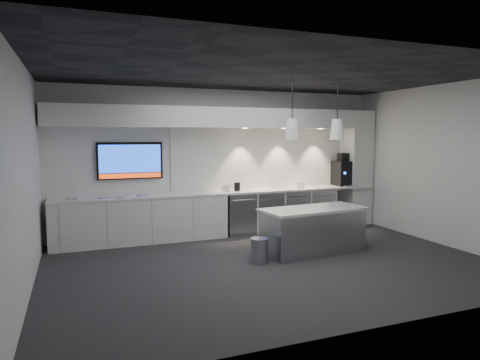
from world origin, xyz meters
name	(u,v)px	position (x,y,z in m)	size (l,w,h in m)	color
floor	(272,263)	(0.00, 0.00, 0.00)	(7.00, 7.00, 0.00)	#2A2A2C
ceiling	(274,73)	(0.00, 0.00, 3.00)	(7.00, 7.00, 0.00)	black
wall_back	(222,161)	(0.00, 2.50, 1.50)	(7.00, 7.00, 0.00)	white
wall_front	(378,189)	(0.00, -2.50, 1.50)	(7.00, 7.00, 0.00)	white
wall_left	(26,179)	(-3.50, 0.00, 1.50)	(7.00, 7.00, 0.00)	white
wall_right	(442,165)	(3.50, 0.00, 1.50)	(7.00, 7.00, 0.00)	white
back_counter	(227,192)	(0.00, 2.17, 0.88)	(6.80, 0.65, 0.04)	silver
left_base_cabinets	(141,220)	(-1.75, 2.17, 0.43)	(3.30, 0.63, 0.86)	white
fridge_unit_a	(238,213)	(0.25, 2.17, 0.42)	(0.60, 0.61, 0.85)	#93959B
fridge_unit_b	(266,211)	(0.88, 2.17, 0.42)	(0.60, 0.61, 0.85)	#93959B
fridge_unit_c	(292,210)	(1.51, 2.17, 0.42)	(0.60, 0.61, 0.85)	#93959B
fridge_unit_d	(317,208)	(2.14, 2.17, 0.42)	(0.60, 0.61, 0.85)	#93959B
backsplash	(273,158)	(1.20, 2.48, 1.55)	(4.60, 0.03, 1.30)	white
soffit	(226,118)	(0.00, 2.20, 2.40)	(6.90, 0.60, 0.40)	white
column	(356,168)	(3.20, 2.20, 1.30)	(0.55, 0.55, 2.60)	white
wall_tv	(130,161)	(-1.90, 2.45, 1.56)	(1.25, 0.07, 0.72)	black
island	(313,230)	(0.95, 0.34, 0.40)	(1.93, 0.97, 0.79)	#93959B
bin	(259,250)	(-0.17, 0.12, 0.20)	(0.28, 0.28, 0.40)	#93959B
coffee_machine	(343,172)	(2.85, 2.20, 1.21)	(0.43, 0.60, 0.74)	black
sign_black	(237,187)	(0.20, 2.13, 0.99)	(0.14, 0.02, 0.18)	black
sign_white	(226,189)	(-0.06, 2.06, 0.97)	(0.18, 0.02, 0.14)	silver
cup_cluster	(300,185)	(1.67, 2.12, 0.97)	(0.18, 0.18, 0.15)	white
tray_a	(72,199)	(-2.98, 2.10, 0.91)	(0.16, 0.16, 0.03)	#ABABAB
tray_b	(104,198)	(-2.42, 2.08, 0.91)	(0.16, 0.16, 0.03)	#ABABAB
tray_c	(122,197)	(-2.11, 2.11, 0.91)	(0.16, 0.16, 0.03)	#ABABAB
tray_d	(142,195)	(-1.73, 2.11, 0.91)	(0.16, 0.16, 0.03)	#ABABAB
pendant_left	(292,129)	(0.51, 0.34, 2.15)	(0.25, 0.25, 1.06)	white
pendant_right	(337,129)	(1.39, 0.34, 2.15)	(0.25, 0.25, 1.06)	white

